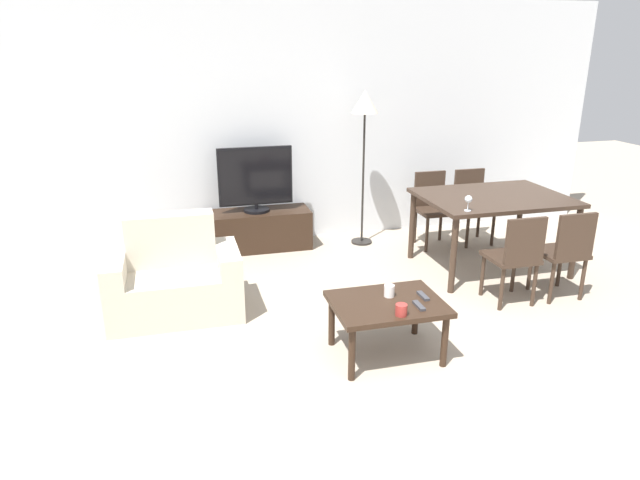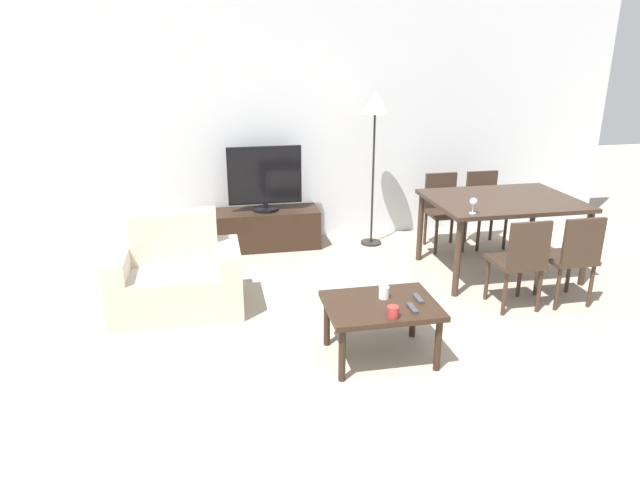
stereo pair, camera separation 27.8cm
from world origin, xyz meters
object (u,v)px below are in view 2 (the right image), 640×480
object	(u,v)px
tv	(265,179)
coffee_table	(381,310)
dining_table	(502,206)
cup_colored_far	(384,292)
dining_chair_near	(520,259)
dining_chair_far_left	(443,207)
cup_white_near	(393,312)
dining_chair_far	(484,204)
wine_glass_left	(473,203)
dining_chair_near_right	(573,255)
remote_primary	(412,308)
armchair	(176,278)
tv_stand	(266,229)
remote_secondary	(418,299)
floor_lamp	(375,114)

from	to	relation	value
tv	coffee_table	bearing A→B (deg)	-77.71
dining_table	cup_colored_far	xyz separation A→B (m)	(-1.61, -1.30, -0.21)
dining_chair_near	cup_colored_far	xyz separation A→B (m)	(-1.36, -0.46, 0.01)
dining_chair_far_left	cup_white_near	size ratio (longest dim) A/B	10.07
dining_chair_far	wine_glass_left	distance (m)	1.54
dining_table	cup_colored_far	world-z (taller)	dining_table
dining_chair_near_right	cup_colored_far	distance (m)	1.92
remote_primary	dining_table	bearing A→B (deg)	45.96
wine_glass_left	armchair	bearing A→B (deg)	176.44
tv_stand	dining_chair_near	xyz separation A→B (m)	(1.97, -2.04, 0.25)
dining_chair_near_right	dining_chair_far_left	distance (m)	1.74
coffee_table	remote_secondary	xyz separation A→B (m)	(0.28, 0.00, 0.07)
floor_lamp	cup_white_near	world-z (taller)	floor_lamp
dining_chair_far_left	wine_glass_left	size ratio (longest dim) A/B	5.73
coffee_table	cup_white_near	distance (m)	0.25
cup_colored_far	armchair	bearing A→B (deg)	146.15
armchair	dining_chair_far	bearing A→B (deg)	17.87
cup_white_near	tv	bearing A→B (deg)	101.51
remote_primary	wine_glass_left	size ratio (longest dim) A/B	1.03
coffee_table	floor_lamp	distance (m)	2.77
tv	dining_table	xyz separation A→B (m)	(2.22, -1.20, -0.10)
dining_table	remote_primary	bearing A→B (deg)	-134.04
dining_chair_far	dining_chair_far_left	size ratio (longest dim) A/B	1.00
dining_table	floor_lamp	xyz separation A→B (m)	(-1.01, 1.08, 0.80)
dining_chair_far	dining_chair_near_right	size ratio (longest dim) A/B	1.00
tv	cup_colored_far	world-z (taller)	tv
cup_colored_far	cup_white_near	bearing A→B (deg)	-96.08
dining_chair_far_left	remote_primary	distance (m)	2.66
tv_stand	wine_glass_left	world-z (taller)	wine_glass_left
tv_stand	remote_primary	bearing A→B (deg)	-74.69
dining_chair_far	floor_lamp	size ratio (longest dim) A/B	0.48
tv_stand	dining_table	world-z (taller)	dining_table
cup_white_near	remote_primary	bearing A→B (deg)	26.88
armchair	tv_stand	size ratio (longest dim) A/B	0.93
cup_colored_far	remote_primary	bearing A→B (deg)	-57.96
dining_chair_near	floor_lamp	size ratio (longest dim) A/B	0.48
dining_chair_far	dining_table	bearing A→B (deg)	-106.65
armchair	cup_colored_far	xyz separation A→B (m)	(1.55, -1.04, 0.19)
dining_table	dining_chair_near	xyz separation A→B (m)	(-0.25, -0.84, -0.23)
floor_lamp	dining_chair_near_right	bearing A→B (deg)	-56.56
dining_chair_far_left	remote_secondary	distance (m)	2.48
dining_chair_near	dining_chair_near_right	bearing A→B (deg)	0.00
armchair	cup_colored_far	distance (m)	1.87
remote_primary	remote_secondary	bearing A→B (deg)	56.00
dining_chair_near	dining_chair_far	distance (m)	1.74
dining_chair_far_left	cup_colored_far	distance (m)	2.53
tv	cup_white_near	bearing A→B (deg)	-78.49
armchair	tv	size ratio (longest dim) A/B	1.35
cup_white_near	wine_glass_left	bearing A→B (deg)	46.55
remote_secondary	cup_colored_far	xyz separation A→B (m)	(-0.24, 0.08, 0.03)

